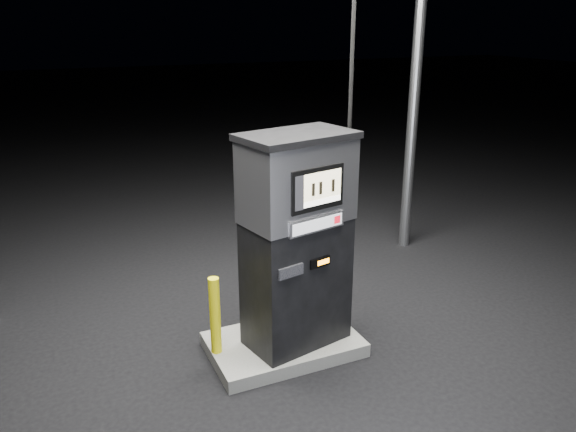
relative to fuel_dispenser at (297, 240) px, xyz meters
name	(u,v)px	position (x,y,z in m)	size (l,w,h in m)	color
ground	(284,350)	(-0.13, 0.07, -1.31)	(80.00, 80.00, 0.00)	black
pump_island	(284,344)	(-0.13, 0.07, -1.24)	(1.60, 1.00, 0.15)	#5F605B
fuel_dispenser	(297,240)	(0.00, 0.00, 0.00)	(1.31, 0.89, 4.70)	black
bollard_left	(215,316)	(-0.87, 0.13, -0.74)	(0.11, 0.11, 0.84)	#F8EB0D
bollard_right	(332,289)	(0.42, 0.01, -0.65)	(0.14, 0.14, 1.03)	#F8EB0D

